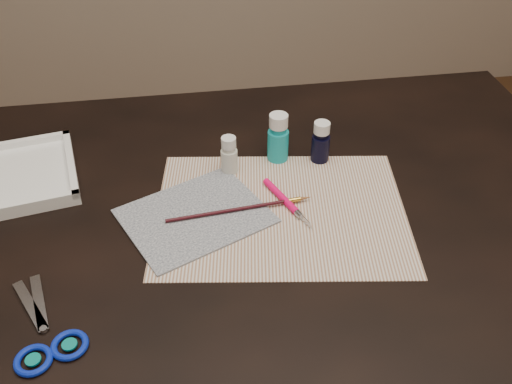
{
  "coord_description": "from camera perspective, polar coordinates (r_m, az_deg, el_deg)",
  "views": [
    {
      "loc": [
        -0.11,
        -0.74,
        1.4
      ],
      "look_at": [
        0.0,
        0.0,
        0.8
      ],
      "focal_mm": 40.0,
      "sensor_mm": 36.0,
      "label": 1
    }
  ],
  "objects": [
    {
      "name": "table",
      "position": [
        1.27,
        -0.0,
        -15.2
      ],
      "size": [
        1.3,
        0.9,
        0.75
      ],
      "primitive_type": "cube",
      "color": "black",
      "rests_on": "ground"
    },
    {
      "name": "paper",
      "position": [
        0.99,
        2.5,
        -1.94
      ],
      "size": [
        0.47,
        0.39,
        0.0
      ],
      "primitive_type": "cube",
      "rotation": [
        0.0,
        0.0,
        -0.14
      ],
      "color": "silver",
      "rests_on": "table"
    },
    {
      "name": "canvas",
      "position": [
        0.99,
        -6.11,
        -2.39
      ],
      "size": [
        0.29,
        0.27,
        0.0
      ],
      "primitive_type": "cube",
      "rotation": [
        0.0,
        0.0,
        0.43
      ],
      "color": "black",
      "rests_on": "paper"
    },
    {
      "name": "paint_bottle_white",
      "position": [
        1.06,
        -2.71,
        3.7
      ],
      "size": [
        0.04,
        0.04,
        0.08
      ],
      "primitive_type": "cylinder",
      "rotation": [
        0.0,
        0.0,
        0.21
      ],
      "color": "silver",
      "rests_on": "table"
    },
    {
      "name": "paint_bottle_cyan",
      "position": [
        1.09,
        2.23,
        5.46
      ],
      "size": [
        0.04,
        0.04,
        0.1
      ],
      "primitive_type": "cylinder",
      "rotation": [
        0.0,
        0.0,
        0.09
      ],
      "color": "#14A1AB",
      "rests_on": "table"
    },
    {
      "name": "paint_bottle_navy",
      "position": [
        1.1,
        6.49,
        5.0
      ],
      "size": [
        0.04,
        0.04,
        0.08
      ],
      "primitive_type": "cylinder",
      "rotation": [
        0.0,
        0.0,
        -0.37
      ],
      "color": "black",
      "rests_on": "table"
    },
    {
      "name": "paintbrush",
      "position": [
        0.99,
        -1.56,
        -1.68
      ],
      "size": [
        0.26,
        0.03,
        0.01
      ],
      "primitive_type": null,
      "rotation": [
        0.0,
        0.0,
        0.1
      ],
      "color": "black",
      "rests_on": "canvas"
    },
    {
      "name": "craft_knife",
      "position": [
        1.0,
        3.25,
        -1.16
      ],
      "size": [
        0.07,
        0.15,
        0.01
      ],
      "primitive_type": null,
      "rotation": [
        0.0,
        0.0,
        -1.19
      ],
      "color": "#FB085D",
      "rests_on": "paper"
    },
    {
      "name": "scissors",
      "position": [
        0.88,
        -21.23,
        -12.08
      ],
      "size": [
        0.18,
        0.22,
        0.01
      ],
      "primitive_type": null,
      "rotation": [
        0.0,
        0.0,
        2.06
      ],
      "color": "silver",
      "rests_on": "table"
    },
    {
      "name": "palette_tray",
      "position": [
        1.14,
        -22.94,
        1.49
      ],
      "size": [
        0.25,
        0.25,
        0.03
      ],
      "primitive_type": "cube",
      "rotation": [
        0.0,
        0.0,
        0.18
      ],
      "color": "white",
      "rests_on": "table"
    }
  ]
}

